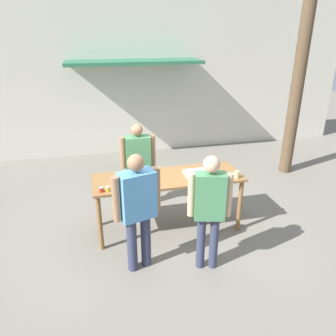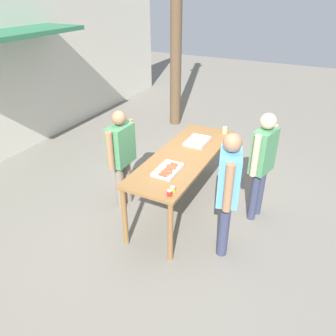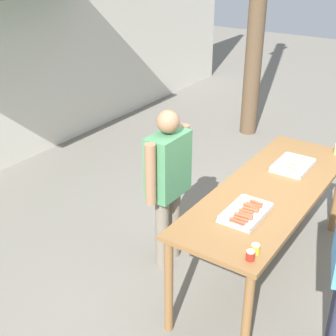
{
  "view_description": "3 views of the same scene",
  "coord_description": "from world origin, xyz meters",
  "px_view_note": "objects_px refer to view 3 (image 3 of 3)",
  "views": [
    {
      "loc": [
        -1.1,
        -4.61,
        3.1
      ],
      "look_at": [
        0.0,
        0.0,
        1.1
      ],
      "focal_mm": 35.0,
      "sensor_mm": 36.0,
      "label": 1
    },
    {
      "loc": [
        -3.96,
        -1.74,
        3.15
      ],
      "look_at": [
        -0.54,
        -0.01,
        1.0
      ],
      "focal_mm": 35.0,
      "sensor_mm": 36.0,
      "label": 2
    },
    {
      "loc": [
        -3.53,
        -1.29,
        2.95
      ],
      "look_at": [
        -0.35,
        0.87,
        1.04
      ],
      "focal_mm": 50.0,
      "sensor_mm": 36.0,
      "label": 3
    }
  ],
  "objects_px": {
    "food_tray_buns": "(293,166)",
    "condiment_jar_ketchup": "(255,249)",
    "food_tray_sausages": "(246,213)",
    "condiment_jar_mustard": "(250,255)",
    "person_server_behind_table": "(168,177)"
  },
  "relations": [
    {
      "from": "condiment_jar_mustard",
      "to": "food_tray_buns",
      "type": "bearing_deg",
      "value": 10.25
    },
    {
      "from": "food_tray_buns",
      "to": "condiment_jar_ketchup",
      "type": "height_order",
      "value": "condiment_jar_ketchup"
    },
    {
      "from": "condiment_jar_ketchup",
      "to": "person_server_behind_table",
      "type": "relative_size",
      "value": 0.05
    },
    {
      "from": "person_server_behind_table",
      "to": "condiment_jar_mustard",
      "type": "bearing_deg",
      "value": -120.88
    },
    {
      "from": "person_server_behind_table",
      "to": "food_tray_sausages",
      "type": "bearing_deg",
      "value": -101.87
    },
    {
      "from": "food_tray_sausages",
      "to": "person_server_behind_table",
      "type": "xyz_separation_m",
      "value": [
        0.19,
        0.89,
        -0.02
      ]
    },
    {
      "from": "food_tray_buns",
      "to": "condiment_jar_ketchup",
      "type": "bearing_deg",
      "value": -169.25
    },
    {
      "from": "food_tray_buns",
      "to": "person_server_behind_table",
      "type": "relative_size",
      "value": 0.28
    },
    {
      "from": "food_tray_sausages",
      "to": "condiment_jar_mustard",
      "type": "relative_size",
      "value": 6.32
    },
    {
      "from": "condiment_jar_mustard",
      "to": "person_server_behind_table",
      "type": "relative_size",
      "value": 0.05
    },
    {
      "from": "food_tray_sausages",
      "to": "condiment_jar_ketchup",
      "type": "height_order",
      "value": "condiment_jar_ketchup"
    },
    {
      "from": "food_tray_sausages",
      "to": "condiment_jar_mustard",
      "type": "xyz_separation_m",
      "value": [
        -0.51,
        -0.28,
        0.02
      ]
    },
    {
      "from": "food_tray_buns",
      "to": "condiment_jar_mustard",
      "type": "height_order",
      "value": "condiment_jar_mustard"
    },
    {
      "from": "condiment_jar_mustard",
      "to": "person_server_behind_table",
      "type": "xyz_separation_m",
      "value": [
        0.71,
        1.17,
        -0.04
      ]
    },
    {
      "from": "condiment_jar_mustard",
      "to": "person_server_behind_table",
      "type": "height_order",
      "value": "person_server_behind_table"
    }
  ]
}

